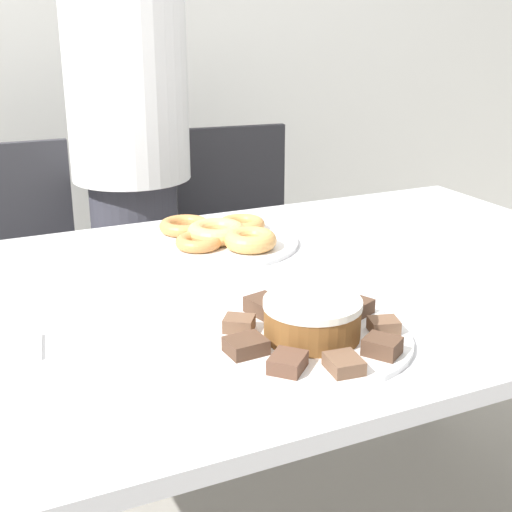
# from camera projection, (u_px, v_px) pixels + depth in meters

# --- Properties ---
(wall_back) EXTENTS (8.00, 0.05, 2.60)m
(wall_back) POSITION_uv_depth(u_px,v_px,m) (83.00, 3.00, 2.63)
(wall_back) COLOR silver
(wall_back) RESTS_ON ground_plane
(table) EXTENTS (1.63, 1.03, 0.76)m
(table) POSITION_uv_depth(u_px,v_px,m) (278.00, 317.00, 1.46)
(table) COLOR silver
(table) RESTS_ON ground_plane
(person_standing) EXTENTS (0.37, 0.37, 1.58)m
(person_standing) POSITION_uv_depth(u_px,v_px,m) (131.00, 163.00, 2.21)
(person_standing) COLOR #383842
(person_standing) RESTS_ON ground_plane
(office_chair_left) EXTENTS (0.46, 0.46, 0.89)m
(office_chair_left) POSITION_uv_depth(u_px,v_px,m) (21.00, 303.00, 2.19)
(office_chair_left) COLOR black
(office_chair_left) RESTS_ON ground_plane
(office_chair_right) EXTENTS (0.49, 0.49, 0.89)m
(office_chair_right) POSITION_uv_depth(u_px,v_px,m) (244.00, 267.00, 2.49)
(office_chair_right) COLOR black
(office_chair_right) RESTS_ON ground_plane
(plate_cake) EXTENTS (0.33, 0.33, 0.01)m
(plate_cake) POSITION_uv_depth(u_px,v_px,m) (312.00, 339.00, 1.16)
(plate_cake) COLOR white
(plate_cake) RESTS_ON table
(plate_donuts) EXTENTS (0.38, 0.38, 0.01)m
(plate_donuts) POSITION_uv_depth(u_px,v_px,m) (217.00, 242.00, 1.65)
(plate_donuts) COLOR white
(plate_donuts) RESTS_ON table
(frosted_cake) EXTENTS (0.16, 0.16, 0.06)m
(frosted_cake) POSITION_uv_depth(u_px,v_px,m) (312.00, 318.00, 1.15)
(frosted_cake) COLOR brown
(frosted_cake) RESTS_ON plate_cake
(lamington_0) EXTENTS (0.07, 0.07, 0.03)m
(lamington_0) POSITION_uv_depth(u_px,v_px,m) (382.00, 346.00, 1.10)
(lamington_0) COLOR #513828
(lamington_0) RESTS_ON plate_cake
(lamington_1) EXTENTS (0.06, 0.05, 0.02)m
(lamington_1) POSITION_uv_depth(u_px,v_px,m) (384.00, 325.00, 1.18)
(lamington_1) COLOR brown
(lamington_1) RESTS_ON plate_cake
(lamington_2) EXTENTS (0.07, 0.07, 0.03)m
(lamington_2) POSITION_uv_depth(u_px,v_px,m) (354.00, 307.00, 1.24)
(lamington_2) COLOR #513828
(lamington_2) RESTS_ON plate_cake
(lamington_3) EXTENTS (0.06, 0.07, 0.02)m
(lamington_3) POSITION_uv_depth(u_px,v_px,m) (308.00, 301.00, 1.27)
(lamington_3) COLOR brown
(lamington_3) RESTS_ON plate_cake
(lamington_4) EXTENTS (0.06, 0.07, 0.03)m
(lamington_4) POSITION_uv_depth(u_px,v_px,m) (265.00, 306.00, 1.25)
(lamington_4) COLOR #513828
(lamington_4) RESTS_ON plate_cake
(lamington_5) EXTENTS (0.06, 0.06, 0.02)m
(lamington_5) POSITION_uv_depth(u_px,v_px,m) (239.00, 324.00, 1.18)
(lamington_5) COLOR brown
(lamington_5) RESTS_ON plate_cake
(lamington_6) EXTENTS (0.06, 0.05, 0.02)m
(lamington_6) POSITION_uv_depth(u_px,v_px,m) (246.00, 346.00, 1.10)
(lamington_6) COLOR #513828
(lamington_6) RESTS_ON plate_cake
(lamington_7) EXTENTS (0.07, 0.07, 0.02)m
(lamington_7) POSITION_uv_depth(u_px,v_px,m) (288.00, 363.00, 1.05)
(lamington_7) COLOR brown
(lamington_7) RESTS_ON plate_cake
(lamington_8) EXTENTS (0.05, 0.06, 0.02)m
(lamington_8) POSITION_uv_depth(u_px,v_px,m) (344.00, 364.00, 1.05)
(lamington_8) COLOR brown
(lamington_8) RESTS_ON plate_cake
(donut_0) EXTENTS (0.14, 0.14, 0.04)m
(donut_0) POSITION_uv_depth(u_px,v_px,m) (217.00, 232.00, 1.64)
(donut_0) COLOR #E5AD66
(donut_0) RESTS_ON plate_donuts
(donut_1) EXTENTS (0.12, 0.12, 0.03)m
(donut_1) POSITION_uv_depth(u_px,v_px,m) (185.00, 226.00, 1.70)
(donut_1) COLOR #C68447
(donut_1) RESTS_ON plate_donuts
(donut_2) EXTENTS (0.10, 0.10, 0.03)m
(donut_2) POSITION_uv_depth(u_px,v_px,m) (199.00, 242.00, 1.59)
(donut_2) COLOR #C68447
(donut_2) RESTS_ON plate_donuts
(donut_3) EXTENTS (0.12, 0.12, 0.04)m
(donut_3) POSITION_uv_depth(u_px,v_px,m) (250.00, 240.00, 1.58)
(donut_3) COLOR tan
(donut_3) RESTS_ON plate_donuts
(donut_4) EXTENTS (0.11, 0.11, 0.03)m
(donut_4) POSITION_uv_depth(u_px,v_px,m) (242.00, 224.00, 1.72)
(donut_4) COLOR #D18E4C
(donut_4) RESTS_ON plate_donuts
(napkin) EXTENTS (0.13, 0.11, 0.01)m
(napkin) POSITION_uv_depth(u_px,v_px,m) (3.00, 350.00, 1.13)
(napkin) COLOR white
(napkin) RESTS_ON table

